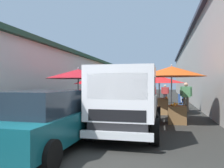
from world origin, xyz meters
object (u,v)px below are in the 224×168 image
object	(u,v)px
fruit_stall_near_left	(96,84)
vendor_in_shade	(165,93)
fruit_stall_mid_lane	(172,77)
fruit_stall_far_left	(121,83)
delivery_truck	(126,103)
hatchback_car	(46,119)
plastic_stool	(162,104)
parked_scooter	(183,103)
vendor_by_crates	(186,95)
fruit_stall_far_right	(79,79)
fruit_stall_near_right	(160,83)

from	to	relation	value
fruit_stall_near_left	vendor_in_shade	world-z (taller)	fruit_stall_near_left
fruit_stall_mid_lane	vendor_in_shade	world-z (taller)	fruit_stall_mid_lane
fruit_stall_far_left	delivery_truck	bearing A→B (deg)	-168.37
hatchback_car	plastic_stool	world-z (taller)	hatchback_car
fruit_stall_far_left	hatchback_car	size ratio (longest dim) A/B	0.64
fruit_stall_far_left	parked_scooter	world-z (taller)	fruit_stall_far_left
delivery_truck	vendor_in_shade	size ratio (longest dim) A/B	3.24
fruit_stall_mid_lane	hatchback_car	distance (m)	5.51
fruit_stall_near_left	parked_scooter	size ratio (longest dim) A/B	1.42
fruit_stall_near_left	vendor_by_crates	xyz separation A→B (m)	(1.46, -4.97, -0.63)
fruit_stall_far_right	delivery_truck	world-z (taller)	fruit_stall_far_right
fruit_stall_far_right	hatchback_car	world-z (taller)	fruit_stall_far_right
fruit_stall_near_left	hatchback_car	size ratio (longest dim) A/B	0.61
delivery_truck	plastic_stool	distance (m)	8.17
fruit_stall_near_left	fruit_stall_near_right	xyz separation A→B (m)	(0.22, -3.51, 0.04)
fruit_stall_mid_lane	fruit_stall_near_right	distance (m)	2.87
vendor_in_shade	parked_scooter	world-z (taller)	vendor_in_shade
fruit_stall_near_right	delivery_truck	xyz separation A→B (m)	(-5.57, 0.86, -0.60)
fruit_stall_near_right	plastic_stool	bearing A→B (deg)	-1.56
fruit_stall_mid_lane	parked_scooter	distance (m)	5.17
delivery_truck	plastic_stool	size ratio (longest dim) A/B	11.35
fruit_stall_far_right	fruit_stall_far_left	bearing A→B (deg)	1.32
fruit_stall_far_left	plastic_stool	distance (m)	6.38
fruit_stall_near_left	parked_scooter	xyz separation A→B (m)	(2.32, -4.84, -1.15)
fruit_stall_near_right	parked_scooter	world-z (taller)	fruit_stall_near_right
hatchback_car	fruit_stall_near_left	bearing A→B (deg)	7.34
fruit_stall_far_right	vendor_by_crates	xyz separation A→B (m)	(4.48, -4.77, -0.83)
fruit_stall_near_right	vendor_by_crates	bearing A→B (deg)	-49.51
fruit_stall_near_right	hatchback_car	xyz separation A→B (m)	(-7.16, 2.62, -0.91)
fruit_stall_near_left	fruit_stall_mid_lane	size ratio (longest dim) A/B	0.89
vendor_in_shade	vendor_by_crates	bearing A→B (deg)	-168.23
fruit_stall_far_left	vendor_in_shade	world-z (taller)	fruit_stall_far_left
vendor_by_crates	parked_scooter	world-z (taller)	vendor_by_crates
fruit_stall_near_left	fruit_stall_far_left	size ratio (longest dim) A/B	0.95
fruit_stall_mid_lane	fruit_stall_far_right	world-z (taller)	fruit_stall_mid_lane
hatchback_car	vendor_in_shade	bearing A→B (deg)	-11.85
plastic_stool	delivery_truck	bearing A→B (deg)	173.43
vendor_in_shade	parked_scooter	bearing A→B (deg)	-167.55
fruit_stall_far_left	fruit_stall_near_right	bearing A→B (deg)	-154.79
fruit_stall_near_left	hatchback_car	distance (m)	7.05
hatchback_car	vendor_in_shade	size ratio (longest dim) A/B	2.58
fruit_stall_mid_lane	hatchback_car	size ratio (longest dim) A/B	0.68
delivery_truck	vendor_in_shade	distance (m)	12.39
vendor_by_crates	vendor_in_shade	xyz separation A→B (m)	(5.52, 1.15, -0.11)
fruit_stall_far_left	vendor_by_crates	bearing A→B (deg)	-141.64
vendor_by_crates	parked_scooter	distance (m)	1.01
fruit_stall_near_right	delivery_truck	distance (m)	5.67
vendor_by_crates	plastic_stool	world-z (taller)	vendor_by_crates
fruit_stall_near_right	plastic_stool	xyz separation A→B (m)	(2.51, -0.07, -1.32)
fruit_stall_far_left	parked_scooter	xyz separation A→B (m)	(-5.49, -4.90, -1.19)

